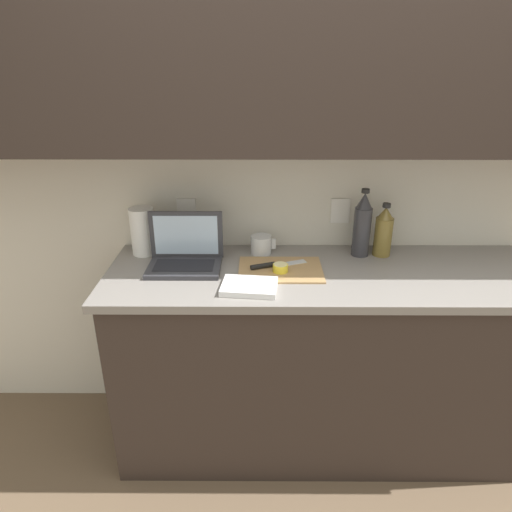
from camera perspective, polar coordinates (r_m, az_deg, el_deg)
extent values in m
plane|color=brown|center=(2.55, 7.50, -21.21)|extent=(12.00, 12.00, 0.00)
cube|color=silver|center=(2.20, 8.29, 10.61)|extent=(5.20, 0.06, 2.60)
cube|color=white|center=(2.22, -8.67, 5.64)|extent=(0.09, 0.01, 0.12)
cube|color=white|center=(2.23, 10.47, 5.58)|extent=(0.09, 0.01, 0.12)
cube|color=#332823|center=(1.96, 9.92, 22.83)|extent=(4.42, 0.32, 0.70)
cube|color=#332823|center=(2.25, 8.10, -13.07)|extent=(1.87, 0.57, 0.90)
cube|color=gray|center=(2.01, 8.86, -2.39)|extent=(1.92, 0.61, 0.03)
cube|color=#9EA3A8|center=(2.27, 26.00, -3.33)|extent=(0.44, 0.40, 0.16)
cube|color=#333338|center=(2.02, -8.94, -1.42)|extent=(0.32, 0.22, 0.02)
cube|color=black|center=(2.02, -8.96, -1.14)|extent=(0.26, 0.13, 0.00)
cube|color=#333338|center=(2.07, -8.71, 2.65)|extent=(0.33, 0.01, 0.22)
cube|color=silver|center=(2.07, -8.74, 2.59)|extent=(0.28, 0.01, 0.18)
cube|color=tan|center=(1.99, 3.08, -1.70)|extent=(0.36, 0.26, 0.01)
cube|color=silver|center=(2.04, 4.25, -0.92)|extent=(0.15, 0.09, 0.00)
cylinder|color=black|center=(1.99, 0.84, -1.23)|extent=(0.11, 0.06, 0.02)
cylinder|color=yellow|center=(1.96, 3.06, -1.49)|extent=(0.07, 0.07, 0.03)
cylinder|color=#F4EAA3|center=(1.95, 3.07, -1.03)|extent=(0.06, 0.06, 0.00)
cylinder|color=olive|center=(2.20, 15.58, 2.33)|extent=(0.08, 0.08, 0.18)
cone|color=olive|center=(2.16, 15.92, 5.22)|extent=(0.07, 0.07, 0.05)
cylinder|color=black|center=(2.15, 16.02, 6.11)|extent=(0.04, 0.04, 0.02)
cylinder|color=#333338|center=(2.16, 13.06, 2.96)|extent=(0.08, 0.08, 0.23)
cone|color=#333338|center=(2.12, 13.43, 6.76)|extent=(0.07, 0.07, 0.07)
cylinder|color=black|center=(2.10, 13.55, 7.92)|extent=(0.04, 0.04, 0.02)
cylinder|color=silver|center=(2.15, 0.64, 1.44)|extent=(0.10, 0.10, 0.09)
cube|color=silver|center=(2.15, 2.21, 1.54)|extent=(0.02, 0.01, 0.05)
cylinder|color=white|center=(2.19, -13.95, 3.03)|extent=(0.11, 0.11, 0.22)
cube|color=white|center=(1.83, -0.84, -3.84)|extent=(0.24, 0.18, 0.02)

